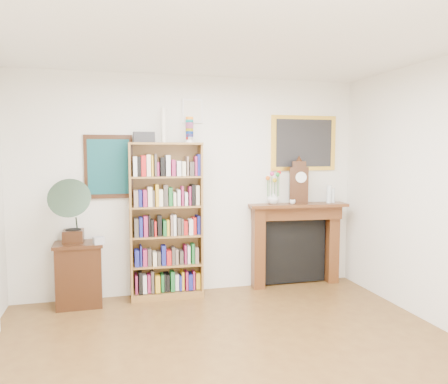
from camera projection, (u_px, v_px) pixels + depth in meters
name	position (u px, v px, depth m)	size (l,w,h in m)	color
room	(255.00, 211.00, 3.26)	(4.51, 5.01, 2.81)	brown
teal_poster	(109.00, 167.00, 5.35)	(0.58, 0.04, 0.78)	black
small_picture	(192.00, 111.00, 5.56)	(0.26, 0.04, 0.30)	white
gilt_painting	(304.00, 143.00, 5.99)	(0.95, 0.04, 0.75)	yellow
bookshelf	(166.00, 212.00, 5.43)	(0.91, 0.36, 2.24)	brown
side_cabinet	(79.00, 274.00, 5.18)	(0.56, 0.41, 0.76)	black
fireplace	(295.00, 237.00, 6.00)	(1.36, 0.44, 1.13)	#472310
gramophone	(71.00, 207.00, 5.03)	(0.48, 0.59, 0.77)	black
cd_stack	(99.00, 240.00, 5.08)	(0.12, 0.12, 0.08)	silver
mantel_clock	(299.00, 183.00, 5.90)	(0.28, 0.21, 0.57)	black
flower_vase	(273.00, 198.00, 5.84)	(0.16, 0.16, 0.17)	silver
teacup	(292.00, 202.00, 5.84)	(0.08, 0.08, 0.06)	white
bottle_left	(329.00, 194.00, 5.98)	(0.07, 0.07, 0.24)	silver
bottle_right	(333.00, 195.00, 6.02)	(0.06, 0.06, 0.20)	silver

